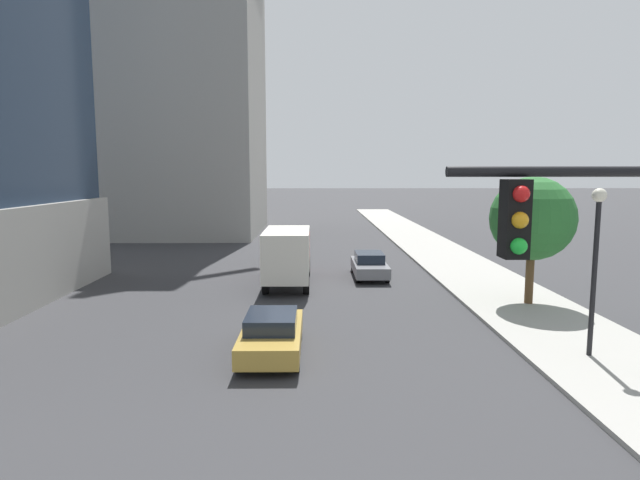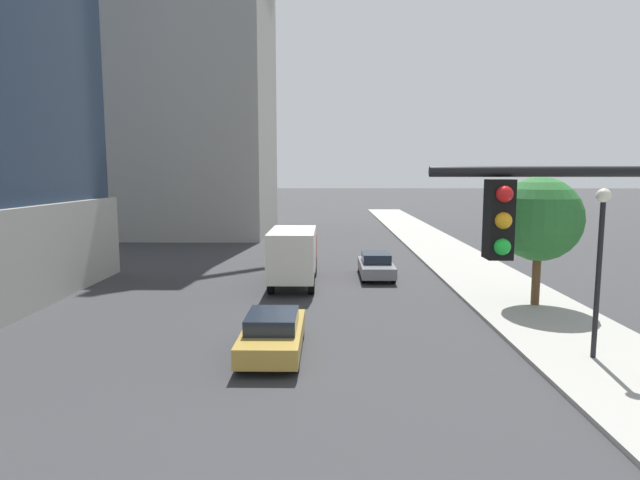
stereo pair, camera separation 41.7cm
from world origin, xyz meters
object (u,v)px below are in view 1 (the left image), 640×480
at_px(construction_building, 175,56).
at_px(street_lamp, 596,246).
at_px(box_truck, 288,253).
at_px(street_tree, 532,219).
at_px(car_gray, 369,265).
at_px(car_gold, 272,334).
at_px(car_white, 293,251).

height_order(construction_building, street_lamp, construction_building).
distance_m(street_lamp, box_truck, 15.47).
bearing_deg(street_lamp, street_tree, 83.43).
height_order(street_lamp, car_gray, street_lamp).
distance_m(construction_building, car_gray, 32.63).
relative_size(construction_building, street_tree, 7.06).
bearing_deg(construction_building, car_gold, -71.66).
distance_m(street_tree, box_truck, 12.14).
relative_size(car_gray, car_white, 0.96).
distance_m(street_lamp, car_gold, 10.66).
xyz_separation_m(car_gray, car_white, (-4.56, 5.33, -0.01)).
distance_m(construction_building, street_tree, 39.75).
bearing_deg(street_lamp, car_gold, 176.69).
distance_m(car_white, box_truck, 7.56).
bearing_deg(box_truck, street_lamp, -48.24).
relative_size(street_tree, box_truck, 0.80).
distance_m(street_lamp, car_white, 21.72).
xyz_separation_m(construction_building, street_lamp, (22.14, -36.54, -13.37)).
bearing_deg(car_gray, construction_building, 125.69).
xyz_separation_m(street_lamp, car_gold, (-10.22, 0.59, -2.98)).
relative_size(street_lamp, car_gray, 1.16).
bearing_deg(box_truck, construction_building, 115.40).
relative_size(street_lamp, box_truck, 0.76).
relative_size(car_gold, car_gray, 1.01).
bearing_deg(car_gray, street_lamp, -67.41).
bearing_deg(street_tree, box_truck, 157.29).
bearing_deg(car_gold, construction_building, 108.34).
bearing_deg(box_truck, car_white, 90.00).
bearing_deg(car_white, street_lamp, -61.64).
distance_m(construction_building, box_truck, 31.73).
xyz_separation_m(street_lamp, street_tree, (0.79, 6.84, 0.26)).
bearing_deg(car_gray, car_white, 130.56).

